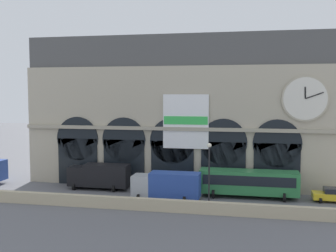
{
  "coord_description": "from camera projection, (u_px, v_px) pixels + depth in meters",
  "views": [
    {
      "loc": [
        9.54,
        -44.09,
        11.86
      ],
      "look_at": [
        -0.56,
        5.0,
        7.77
      ],
      "focal_mm": 43.8,
      "sensor_mm": 36.0,
      "label": 1
    }
  ],
  "objects": [
    {
      "name": "quay_parapet_wall",
      "position": [
        154.0,
        205.0,
        41.15
      ],
      "size": [
        90.0,
        0.7,
        1.22
      ],
      "primitive_type": "cube",
      "color": "#BCAD8C",
      "rests_on": "ground"
    },
    {
      "name": "box_truck_center",
      "position": [
        167.0,
        185.0,
        45.06
      ],
      "size": [
        7.5,
        2.91,
        3.12
      ],
      "color": "#ADB2B7",
      "rests_on": "ground"
    },
    {
      "name": "bus_mideast",
      "position": [
        248.0,
        182.0,
        46.24
      ],
      "size": [
        11.0,
        3.25,
        3.1
      ],
      "color": "#2D7A42",
      "rests_on": "ground"
    },
    {
      "name": "ground_plane",
      "position": [
        164.0,
        199.0,
        45.93
      ],
      "size": [
        200.0,
        200.0,
        0.0
      ],
      "primitive_type": "plane",
      "color": "slate"
    },
    {
      "name": "box_truck_midwest",
      "position": [
        100.0,
        176.0,
        50.29
      ],
      "size": [
        7.5,
        2.91,
        3.12
      ],
      "color": "black",
      "rests_on": "ground"
    },
    {
      "name": "station_building",
      "position": [
        176.0,
        113.0,
        52.21
      ],
      "size": [
        38.69,
        4.83,
        19.07
      ],
      "color": "#B2A891",
      "rests_on": "ground"
    },
    {
      "name": "street_lamp_quayside",
      "position": [
        209.0,
        168.0,
        40.52
      ],
      "size": [
        0.44,
        0.44,
        6.9
      ],
      "color": "black",
      "rests_on": "ground"
    },
    {
      "name": "car_east",
      "position": [
        334.0,
        195.0,
        44.42
      ],
      "size": [
        4.4,
        2.22,
        1.55
      ],
      "color": "gold",
      "rests_on": "ground"
    }
  ]
}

